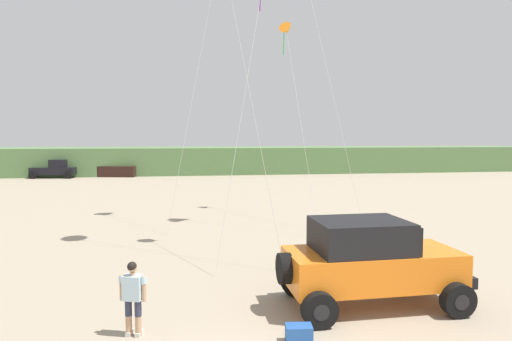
% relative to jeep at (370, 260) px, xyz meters
% --- Properties ---
extents(dune_ridge, '(90.00, 9.99, 3.15)m').
position_rel_jeep_xyz_m(dune_ridge, '(-4.86, 44.05, 0.38)').
color(dune_ridge, '#567A47').
rests_on(dune_ridge, ground_plane).
extents(jeep, '(4.87, 2.45, 2.26)m').
position_rel_jeep_xyz_m(jeep, '(0.00, 0.00, 0.00)').
color(jeep, orange).
rests_on(jeep, ground_plane).
extents(person_watching, '(0.60, 0.39, 1.67)m').
position_rel_jeep_xyz_m(person_watching, '(-5.81, -0.81, -0.26)').
color(person_watching, tan).
rests_on(person_watching, ground_plane).
extents(cooler_box, '(0.60, 0.42, 0.38)m').
position_rel_jeep_xyz_m(cooler_box, '(-2.30, -1.67, -1.01)').
color(cooler_box, '#23519E').
rests_on(cooler_box, ground_plane).
extents(distant_pickup, '(4.77, 2.79, 1.98)m').
position_rel_jeep_xyz_m(distant_pickup, '(-18.91, 38.98, -0.26)').
color(distant_pickup, black).
rests_on(distant_pickup, ground_plane).
extents(distant_sedan, '(4.47, 2.57, 1.20)m').
position_rel_jeep_xyz_m(distant_sedan, '(-12.49, 39.45, -0.60)').
color(distant_sedan, black).
rests_on(distant_sedan, ground_plane).
extents(kite_red_delta, '(0.91, 6.29, 11.08)m').
position_rel_jeep_xyz_m(kite_red_delta, '(1.11, 14.60, 9.35)').
color(kite_red_delta, orange).
rests_on(kite_red_delta, ground_plane).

